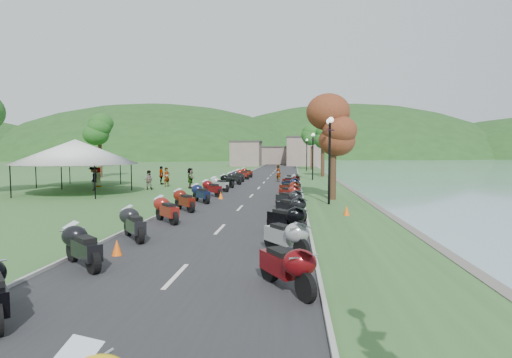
{
  "coord_description": "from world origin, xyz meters",
  "views": [
    {
      "loc": [
        2.91,
        -5.55,
        3.14
      ],
      "look_at": [
        0.46,
        20.58,
        1.3
      ],
      "focal_mm": 28.0,
      "sensor_mm": 36.0,
      "label": 1
    }
  ],
  "objects": [
    {
      "name": "tree_lakeside",
      "position": [
        5.44,
        20.44,
        3.61
      ],
      "size": [
        2.6,
        2.6,
        7.21
      ],
      "primitive_type": null,
      "color": "#296722",
      "rests_on": "ground"
    },
    {
      "name": "far_building",
      "position": [
        -2.0,
        85.0,
        2.5
      ],
      "size": [
        18.0,
        16.0,
        5.0
      ],
      "primitive_type": "cube",
      "color": "gray",
      "rests_on": "ground"
    },
    {
      "name": "vendor_tent_side",
      "position": [
        -16.16,
        28.68,
        2.0
      ],
      "size": [
        5.11,
        5.11,
        4.0
      ],
      "primitive_type": null,
      "color": "silver",
      "rests_on": "ground"
    },
    {
      "name": "pedestrian_a",
      "position": [
        -8.22,
        28.67,
        0.0
      ],
      "size": [
        0.71,
        0.77,
        1.7
      ],
      "primitive_type": "imported",
      "rotation": [
        0.0,
        0.0,
        1.0
      ],
      "color": "slate",
      "rests_on": "ground"
    },
    {
      "name": "road",
      "position": [
        0.0,
        40.0,
        0.01
      ],
      "size": [
        7.0,
        120.0,
        0.02
      ],
      "primitive_type": "cube",
      "color": "#2A2A2C",
      "rests_on": "ground"
    },
    {
      "name": "moto_row_left",
      "position": [
        -2.67,
        18.07,
        0.55
      ],
      "size": [
        2.6,
        49.92,
        1.1
      ],
      "primitive_type": null,
      "color": "#331411",
      "rests_on": "ground"
    },
    {
      "name": "moto_row_right",
      "position": [
        2.72,
        17.25,
        0.55
      ],
      "size": [
        2.6,
        30.44,
        1.1
      ],
      "primitive_type": null,
      "color": "#331411",
      "rests_on": "ground"
    },
    {
      "name": "hills_backdrop",
      "position": [
        0.0,
        200.0,
        0.0
      ],
      "size": [
        360.0,
        120.0,
        76.0
      ],
      "primitive_type": null,
      "color": "#285621",
      "rests_on": "ground"
    },
    {
      "name": "pedestrian_b",
      "position": [
        -8.84,
        25.89,
        0.0
      ],
      "size": [
        0.79,
        0.46,
        1.58
      ],
      "primitive_type": "imported",
      "rotation": [
        0.0,
        0.0,
        3.19
      ],
      "color": "slate",
      "rests_on": "ground"
    },
    {
      "name": "pedestrian_c",
      "position": [
        -13.02,
        24.9,
        0.0
      ],
      "size": [
        0.97,
        1.38,
        1.98
      ],
      "primitive_type": "imported",
      "rotation": [
        0.0,
        0.0,
        5.1
      ],
      "color": "slate",
      "rests_on": "ground"
    },
    {
      "name": "traffic_cone_near",
      "position": [
        -2.34,
        5.77,
        0.25
      ],
      "size": [
        0.32,
        0.32,
        0.5
      ],
      "primitive_type": "cone",
      "color": "#F2590C",
      "rests_on": "ground"
    },
    {
      "name": "vendor_tent_main",
      "position": [
        -12.96,
        22.29,
        2.0
      ],
      "size": [
        5.9,
        5.9,
        4.0
      ],
      "primitive_type": null,
      "color": "silver",
      "rests_on": "ground"
    }
  ]
}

